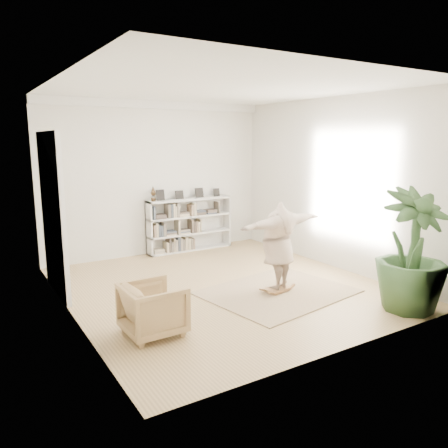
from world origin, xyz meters
name	(u,v)px	position (x,y,z in m)	size (l,w,h in m)	color
floor	(223,286)	(0.00, 0.00, 0.00)	(6.00, 6.00, 0.00)	#A28253
room_shell	(156,105)	(0.00, 2.94, 3.51)	(6.00, 6.00, 6.00)	silver
doors	(53,216)	(-2.70, 1.30, 1.40)	(0.09, 1.78, 2.92)	white
bookshelf	(189,225)	(0.74, 2.82, 0.64)	(2.20, 0.35, 1.64)	silver
armchair	(153,309)	(-1.92, -1.24, 0.37)	(0.79, 0.82, 0.74)	tan
rug	(277,292)	(0.66, -0.80, 0.01)	(2.50, 2.00, 0.02)	tan
rocker_board	(277,289)	(0.66, -0.80, 0.07)	(0.52, 0.36, 0.10)	olive
person	(278,244)	(0.66, -0.80, 0.91)	(1.93, 0.52, 1.57)	#C1A691
houseplant	(412,250)	(1.95, -2.55, 0.99)	(1.11, 1.11, 1.98)	#2F4F27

